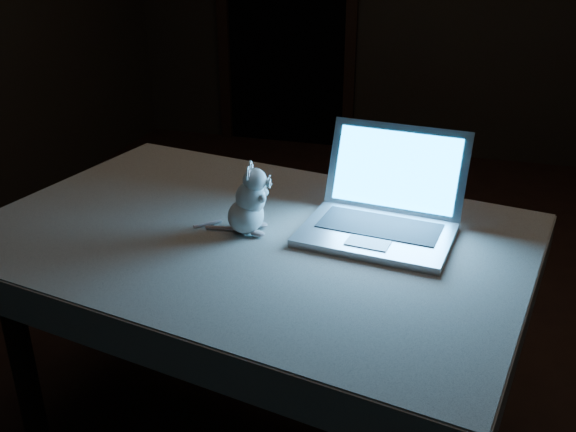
% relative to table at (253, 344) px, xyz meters
% --- Properties ---
extents(floor, '(5.00, 5.00, 0.00)m').
position_rel_table_xyz_m(floor, '(0.29, 0.62, -0.38)').
color(floor, black).
rests_on(floor, ground).
extents(doorway, '(1.06, 0.36, 2.13)m').
position_rel_table_xyz_m(doorway, '(-0.81, 3.12, 0.68)').
color(doorway, black).
rests_on(doorway, back_wall).
extents(table, '(1.57, 1.16, 0.76)m').
position_rel_table_xyz_m(table, '(0.00, 0.00, 0.00)').
color(table, black).
rests_on(table, floor).
extents(tablecloth, '(1.59, 1.12, 0.11)m').
position_rel_table_xyz_m(tablecloth, '(0.03, -0.01, 0.34)').
color(tablecloth, '#BCAE9F').
rests_on(tablecloth, table).
extents(laptop, '(0.45, 0.41, 0.28)m').
position_rel_table_xyz_m(laptop, '(0.35, 0.06, 0.53)').
color(laptop, '#BABABE').
rests_on(laptop, tablecloth).
extents(plush_mouse, '(0.17, 0.17, 0.20)m').
position_rel_table_xyz_m(plush_mouse, '(-0.01, -0.01, 0.49)').
color(plush_mouse, silver).
rests_on(plush_mouse, tablecloth).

